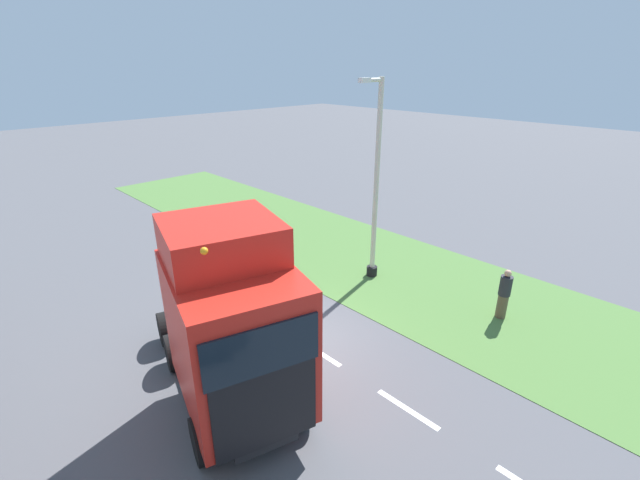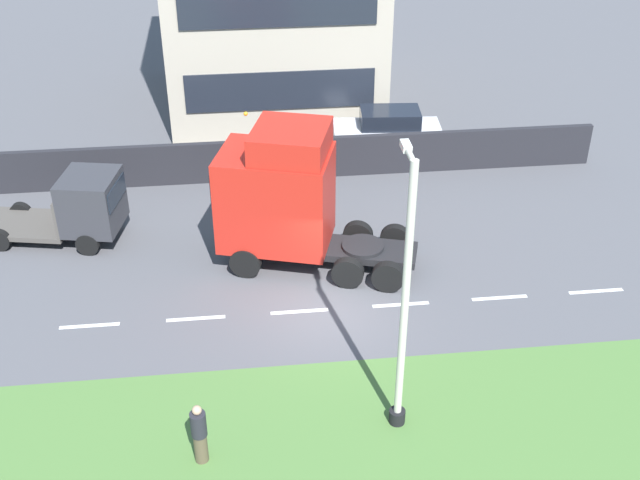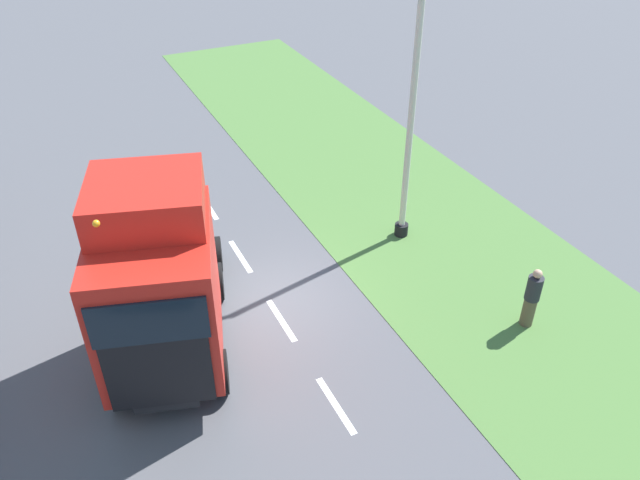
% 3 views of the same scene
% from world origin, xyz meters
% --- Properties ---
extents(ground_plane, '(120.00, 120.00, 0.00)m').
position_xyz_m(ground_plane, '(0.00, 0.00, 0.00)').
color(ground_plane, '#515156').
rests_on(ground_plane, ground).
extents(grass_verge, '(7.00, 44.00, 0.01)m').
position_xyz_m(grass_verge, '(-6.00, 0.00, 0.01)').
color(grass_verge, '#4C7538').
rests_on(grass_verge, ground).
extents(lane_markings, '(0.16, 17.80, 0.00)m').
position_xyz_m(lane_markings, '(0.00, -0.70, 0.00)').
color(lane_markings, white).
rests_on(lane_markings, ground).
extents(lorry_cab, '(4.25, 6.78, 5.04)m').
position_xyz_m(lorry_cab, '(2.97, 1.13, 2.45)').
color(lorry_cab, black).
rests_on(lorry_cab, ground).
extents(lamp_post, '(1.33, 0.42, 7.58)m').
position_xyz_m(lamp_post, '(-4.97, -1.18, 3.41)').
color(lamp_post, black).
rests_on(lamp_post, ground).
extents(pedestrian, '(0.39, 0.39, 1.78)m').
position_xyz_m(pedestrian, '(-5.76, 3.84, 0.88)').
color(pedestrian, brown).
rests_on(pedestrian, ground).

